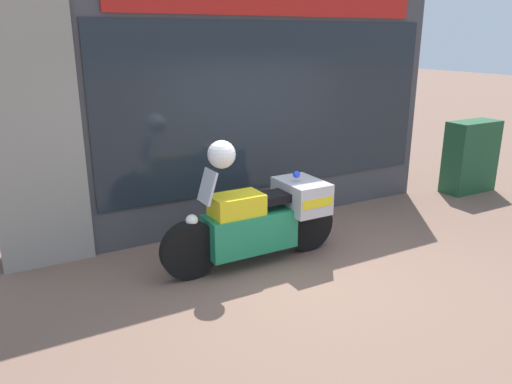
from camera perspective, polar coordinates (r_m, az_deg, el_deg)
The scene contains 6 objects.
ground_plane at distance 5.94m, azimuth 7.23°, elevation -9.22°, with size 60.00×60.00×0.00m, color #7A5B4C.
shop_building at distance 6.89m, azimuth -5.38°, elevation 9.03°, with size 6.43×0.55×3.29m.
window_display at distance 7.57m, azimuth 1.03°, elevation 0.67°, with size 4.94×0.30×1.96m.
paramedic_motorcycle at distance 6.01m, azimuth 0.87°, elevation -3.03°, with size 2.30×0.70×1.24m.
utility_cabinet at distance 9.54m, azimuth 23.31°, elevation 3.74°, with size 0.96×0.44×1.25m, color #1E4C2D.
white_helmet at distance 5.52m, azimuth -3.96°, elevation 4.31°, with size 0.31×0.31×0.31m, color white.
Camera 1 is at (-3.21, -4.23, 2.65)m, focal length 35.00 mm.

